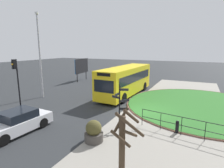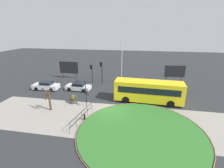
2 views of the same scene
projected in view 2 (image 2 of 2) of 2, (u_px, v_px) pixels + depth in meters
name	position (u px, v px, depth m)	size (l,w,h in m)	color
ground	(112.00, 111.00, 20.33)	(120.00, 120.00, 0.00)	#282B2D
sidewalk_paving	(109.00, 119.00, 18.36)	(32.00, 7.77, 0.02)	gray
grass_island	(141.00, 132.00, 16.07)	(12.73, 12.73, 0.10)	#2D6B28
grass_kerb_ring	(141.00, 132.00, 16.07)	(13.04, 13.04, 0.11)	brown
signpost_directional	(86.00, 95.00, 21.03)	(1.12, 1.12, 2.91)	black
bollard_foreground	(84.00, 117.00, 18.16)	(0.20, 0.20, 0.81)	black
railing_grass_edge	(82.00, 115.00, 17.85)	(0.79, 5.01, 1.15)	black
bus_yellow	(148.00, 91.00, 22.34)	(9.47, 2.84, 3.06)	yellow
car_near_lane	(79.00, 87.00, 26.96)	(4.24, 2.02, 1.36)	silver
car_far_lane	(46.00, 86.00, 27.25)	(4.42, 1.86, 1.45)	silver
traffic_light_near	(91.00, 70.00, 30.10)	(0.49, 0.28, 3.49)	black
traffic_light_far	(101.00, 68.00, 29.23)	(0.49, 0.26, 4.17)	black
lamppost_tall	(122.00, 60.00, 29.14)	(0.32, 0.32, 8.48)	#B7B7BC
billboard_left	(69.00, 68.00, 32.99)	(4.03, 0.17, 3.55)	black
billboard_right	(175.00, 72.00, 30.08)	(3.80, 0.50, 3.42)	black
planter_near_signpost	(73.00, 99.00, 22.35)	(1.03, 1.03, 1.23)	#47423D
street_tree_bare	(49.00, 99.00, 19.94)	(1.27, 1.27, 3.10)	#423323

